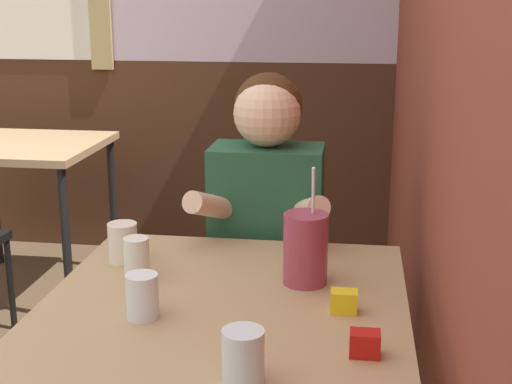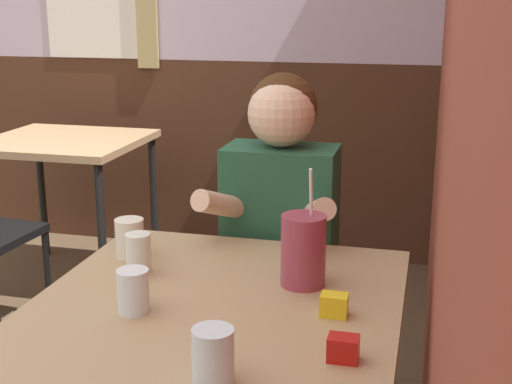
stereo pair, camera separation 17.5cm
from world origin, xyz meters
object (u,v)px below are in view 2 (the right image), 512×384
object	(u,v)px
main_table	(217,330)
person_seated	(280,260)
cocktail_pitcher	(303,250)
background_table	(65,156)

from	to	relation	value
main_table	person_seated	xyz separation A→B (m)	(0.02, 0.59, -0.04)
cocktail_pitcher	background_table	bearing A→B (deg)	133.86
main_table	person_seated	size ratio (longest dim) A/B	0.73
person_seated	background_table	bearing A→B (deg)	140.38
main_table	person_seated	distance (m)	0.59
main_table	person_seated	bearing A→B (deg)	87.62
background_table	cocktail_pitcher	world-z (taller)	cocktail_pitcher
background_table	person_seated	xyz separation A→B (m)	(1.35, -1.12, -0.02)
background_table	cocktail_pitcher	size ratio (longest dim) A/B	2.57
person_seated	cocktail_pitcher	world-z (taller)	person_seated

